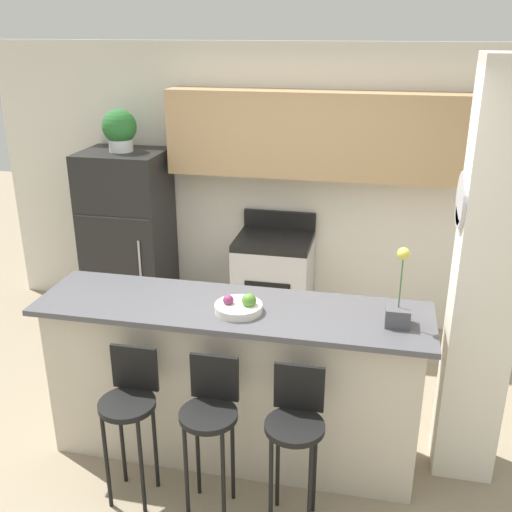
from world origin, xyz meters
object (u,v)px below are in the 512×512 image
bar_stool_mid (210,416)px  bar_stool_right (296,427)px  orchid_vase (398,307)px  refrigerator (129,238)px  stove_range (274,284)px  potted_plant_on_fridge (120,129)px  bar_stool_left (130,405)px  trash_bin (184,313)px  fruit_bowl (239,307)px

bar_stool_mid → bar_stool_right: 0.48m
bar_stool_right → orchid_vase: 0.88m
refrigerator → stove_range: 1.43m
stove_range → potted_plant_on_fridge: (-1.38, -0.02, 1.36)m
bar_stool_left → potted_plant_on_fridge: size_ratio=2.58×
refrigerator → orchid_vase: 3.02m
bar_stool_mid → bar_stool_right: same height
stove_range → bar_stool_left: size_ratio=1.12×
refrigerator → potted_plant_on_fridge: 1.01m
stove_range → bar_stool_right: 2.32m
potted_plant_on_fridge → trash_bin: size_ratio=0.97×
bar_stool_mid → potted_plant_on_fridge: size_ratio=2.58×
refrigerator → bar_stool_mid: bearing=-57.2°
fruit_bowl → bar_stool_left: bearing=-141.5°
stove_range → potted_plant_on_fridge: bearing=-179.1°
refrigerator → bar_stool_right: 2.95m
bar_stool_left → fruit_bowl: size_ratio=3.34×
bar_stool_mid → trash_bin: bearing=112.8°
bar_stool_left → bar_stool_right: size_ratio=1.00×
potted_plant_on_fridge → bar_stool_left: bearing=-66.8°
refrigerator → potted_plant_on_fridge: potted_plant_on_fridge is taller
refrigerator → bar_stool_right: bearing=-49.3°
stove_range → trash_bin: bearing=-163.6°
bar_stool_right → potted_plant_on_fridge: 3.17m
stove_range → refrigerator: bearing=-179.1°
refrigerator → bar_stool_right: refrigerator is taller
stove_range → trash_bin: stove_range is taller
bar_stool_mid → potted_plant_on_fridge: 2.91m
orchid_vase → bar_stool_mid: bearing=-154.7°
orchid_vase → trash_bin: 2.60m
bar_stool_right → fruit_bowl: 0.77m
trash_bin → bar_stool_mid: bearing=-67.2°
bar_stool_mid → refrigerator: bearing=122.8°
bar_stool_right → fruit_bowl: size_ratio=3.34×
orchid_vase → bar_stool_left: bearing=-162.4°
bar_stool_right → potted_plant_on_fridge: potted_plant_on_fridge is taller
fruit_bowl → trash_bin: fruit_bowl is taller
fruit_bowl → trash_bin: (-0.91, 1.58, -0.92)m
bar_stool_left → trash_bin: bar_stool_left is taller
bar_stool_left → trash_bin: size_ratio=2.52×
bar_stool_right → orchid_vase: bearing=42.7°
orchid_vase → fruit_bowl: 0.93m
refrigerator → bar_stool_mid: size_ratio=1.70×
bar_stool_left → trash_bin: (-0.36, 2.02, -0.44)m
bar_stool_right → potted_plant_on_fridge: bearing=130.7°
trash_bin → potted_plant_on_fridge: bearing=160.3°
refrigerator → bar_stool_left: refrigerator is taller
stove_range → orchid_vase: orchid_vase is taller
stove_range → orchid_vase: (1.04, -1.79, 0.72)m
bar_stool_mid → bar_stool_right: (0.48, 0.00, 0.00)m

